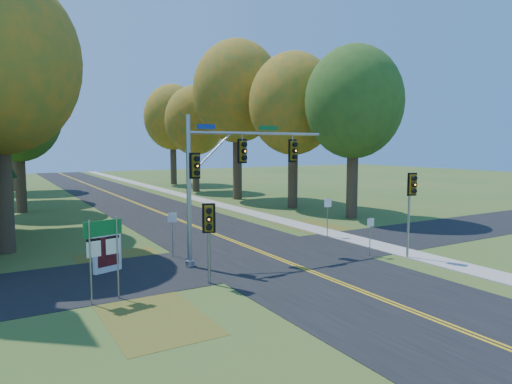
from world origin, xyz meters
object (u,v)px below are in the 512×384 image
traffic_mast (226,169)px  info_kiosk (107,252)px  route_sign_cluster (103,243)px  east_signal_pole (411,194)px

traffic_mast → info_kiosk: traffic_mast is taller
traffic_mast → route_sign_cluster: (-6.15, -2.73, -2.28)m
east_signal_pole → info_kiosk: east_signal_pole is taller
traffic_mast → route_sign_cluster: bearing=-156.8°
east_signal_pole → route_sign_cluster: (-13.93, 1.28, -1.07)m
traffic_mast → east_signal_pole: 8.84m
traffic_mast → info_kiosk: 6.36m
route_sign_cluster → info_kiosk: bearing=64.2°
route_sign_cluster → traffic_mast: bearing=11.9°
traffic_mast → info_kiosk: bearing=168.3°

